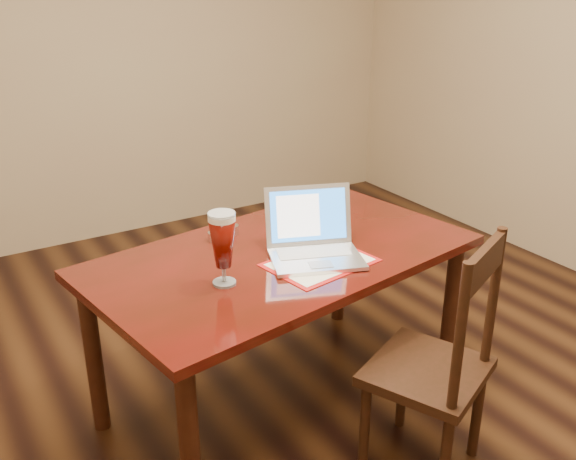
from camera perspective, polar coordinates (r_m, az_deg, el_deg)
ground at (r=2.95m, az=2.35°, el=-16.02°), size 5.00×5.00×0.00m
dining_table at (r=2.68m, az=-0.54°, el=-3.58°), size 1.69×1.12×1.02m
dining_chair at (r=2.48m, az=13.05°, el=-11.76°), size 0.55×0.54×0.99m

